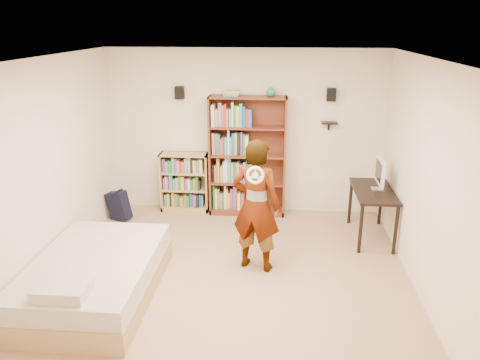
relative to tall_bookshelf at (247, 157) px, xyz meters
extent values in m
cube|color=tan|center=(-0.05, -2.32, -0.98)|extent=(4.50, 5.00, 0.01)
cube|color=white|center=(-0.05, 0.18, 0.37)|extent=(4.50, 0.02, 2.70)
cube|color=white|center=(-0.05, -4.82, 0.37)|extent=(4.50, 0.02, 2.70)
cube|color=white|center=(-2.30, -2.32, 0.37)|extent=(0.02, 5.00, 2.70)
cube|color=white|center=(2.20, -2.32, 0.37)|extent=(0.02, 5.00, 2.70)
cube|color=white|center=(-0.05, -2.32, 1.72)|extent=(4.50, 5.00, 0.02)
cube|color=silver|center=(-0.05, 0.15, 1.69)|extent=(4.50, 0.06, 0.06)
cube|color=silver|center=(-0.05, -4.79, 1.69)|extent=(4.50, 0.06, 0.06)
cube|color=silver|center=(-2.27, -2.32, 1.69)|extent=(0.06, 5.00, 0.06)
cube|color=silver|center=(2.17, -2.32, 1.69)|extent=(0.06, 5.00, 0.06)
cube|color=black|center=(-1.10, 0.08, 1.02)|extent=(0.14, 0.12, 0.20)
cube|color=black|center=(1.30, 0.08, 1.02)|extent=(0.14, 0.12, 0.20)
cube|color=black|center=(1.30, 0.09, 0.57)|extent=(0.25, 0.16, 0.02)
imported|color=black|center=(0.24, -1.84, -0.11)|extent=(0.73, 0.58, 1.74)
torus|color=white|center=(0.24, -2.16, 0.40)|extent=(0.21, 0.08, 0.22)
camera|label=1|loc=(0.49, -7.33, 2.10)|focal=35.00mm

